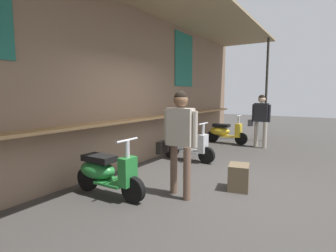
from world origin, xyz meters
name	(u,v)px	position (x,y,z in m)	size (l,w,h in m)	color
ground_plane	(202,183)	(0.00, 0.00, 0.00)	(35.22, 35.22, 0.00)	#383533
market_stall_facade	(123,76)	(0.00, 1.89, 2.04)	(12.58, 2.23, 3.72)	#7F6651
scooter_green	(105,172)	(-1.39, 1.08, 0.39)	(0.46, 1.40, 0.97)	#237533
scooter_silver	(185,145)	(1.35, 1.08, 0.39)	(0.46, 1.40, 0.97)	#B2B5BA
scooter_yellow	(224,132)	(4.13, 1.08, 0.39)	(0.46, 1.40, 0.97)	gold
shopper_with_handbag	(180,133)	(-0.78, 0.05, 1.03)	(0.29, 0.66, 1.69)	brown
shopper_browsing	(261,116)	(4.05, -0.10, 0.99)	(0.27, 0.65, 1.64)	#ADA393
merchandise_crate	(239,177)	(0.02, -0.68, 0.22)	(0.42, 0.33, 0.44)	brown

